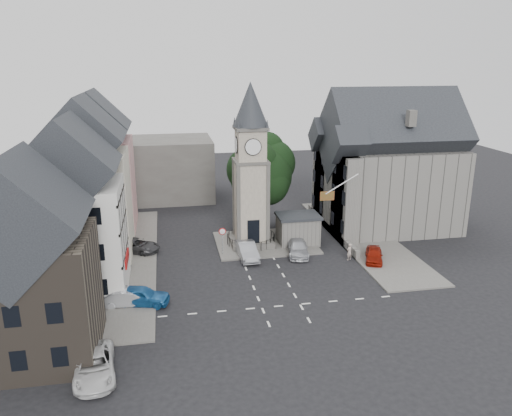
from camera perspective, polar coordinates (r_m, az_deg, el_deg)
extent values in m
plane|color=black|center=(43.99, 1.22, -7.83)|extent=(120.00, 120.00, 0.00)
cube|color=#595651|center=(48.89, -14.83, -5.74)|extent=(6.00, 30.00, 0.14)
cube|color=#595651|center=(54.44, 11.97, -3.20)|extent=(6.00, 26.00, 0.14)
cube|color=#595651|center=(51.48, 1.06, -3.98)|extent=(10.00, 8.00, 0.16)
cube|color=silver|center=(39.17, 2.88, -11.11)|extent=(20.00, 8.00, 0.01)
cube|color=#4C4944|center=(51.12, -0.59, -3.81)|extent=(4.20, 4.20, 0.70)
torus|color=black|center=(50.87, -0.59, -3.04)|extent=(4.86, 4.86, 0.06)
cube|color=gray|center=(49.76, -0.61, 0.89)|extent=(3.00, 3.00, 8.00)
cube|color=black|center=(49.25, -0.31, -2.70)|extent=(1.20, 0.25, 2.40)
cube|color=#4C4944|center=(48.82, -0.62, 5.41)|extent=(3.30, 3.30, 0.25)
cube|color=gray|center=(48.53, -0.63, 7.26)|extent=(2.70, 2.70, 3.20)
cylinder|color=white|center=(47.17, -0.33, 6.98)|extent=(1.50, 0.12, 1.50)
cube|color=#4C4944|center=(48.29, -0.63, 9.13)|extent=(3.10, 3.10, 0.30)
cone|color=black|center=(48.05, -0.64, 11.79)|extent=(3.40, 3.40, 4.20)
cube|color=slate|center=(51.30, 4.80, -2.55)|extent=(4.00, 3.00, 2.80)
cube|color=black|center=(50.81, 4.84, -0.90)|extent=(4.30, 3.30, 0.25)
cylinder|color=black|center=(55.53, 0.55, -0.11)|extent=(0.70, 0.70, 4.40)
cylinder|color=black|center=(48.06, -3.85, -4.07)|extent=(0.10, 0.10, 2.50)
cone|color=#A50C0C|center=(47.54, -3.86, -2.70)|extent=(0.70, 0.06, 0.70)
cone|color=white|center=(47.52, -3.86, -2.71)|extent=(0.54, 0.04, 0.54)
cube|color=#D39591|center=(57.21, -17.54, 2.51)|extent=(7.50, 7.00, 10.00)
cube|color=beige|center=(49.54, -18.56, 0.28)|extent=(7.50, 7.00, 10.00)
cube|color=silver|center=(42.16, -19.88, -3.40)|extent=(7.50, 7.00, 9.00)
cube|color=#403730|center=(34.52, -24.55, -9.35)|extent=(8.00, 7.00, 8.00)
cube|color=#4C4944|center=(68.77, -13.46, 4.28)|extent=(20.00, 10.00, 8.00)
cube|color=slate|center=(57.37, 14.82, 2.26)|extent=(14.00, 10.00, 9.00)
cube|color=slate|center=(51.88, 10.22, 1.05)|extent=(1.60, 4.40, 9.00)
cube|color=slate|center=(58.25, 7.83, 2.89)|extent=(1.60, 4.40, 9.00)
cube|color=slate|center=(55.11, 8.52, -2.34)|extent=(0.40, 16.00, 0.90)
cylinder|color=white|center=(47.46, 9.80, 2.73)|extent=(3.17, 0.10, 1.89)
plane|color=#B21414|center=(47.28, 8.14, 1.37)|extent=(1.40, 0.00, 1.40)
imported|color=#1B5796|center=(39.98, -13.05, -9.74)|extent=(4.73, 2.75, 1.51)
imported|color=#B3B6BC|center=(40.13, -14.33, -9.84)|extent=(4.26, 1.65, 1.38)
imported|color=#323235|center=(50.45, -13.60, -4.19)|extent=(5.34, 4.29, 1.35)
imported|color=#95989D|center=(47.59, -1.05, -4.87)|extent=(1.84, 4.71, 1.53)
imported|color=#B3B5BC|center=(48.64, 4.81, -4.56)|extent=(2.68, 4.88, 1.34)
imported|color=maroon|center=(48.17, 13.33, -5.22)|extent=(2.86, 4.13, 1.30)
imported|color=silver|center=(32.65, -17.99, -16.77)|extent=(2.91, 5.32, 1.41)
imported|color=#B4A195|center=(47.93, 10.61, -4.94)|extent=(0.71, 0.62, 1.65)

